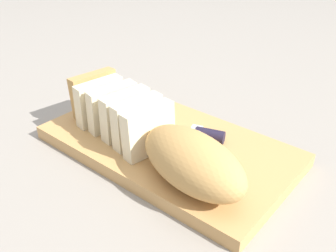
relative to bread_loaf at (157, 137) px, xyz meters
name	(u,v)px	position (x,y,z in m)	size (l,w,h in m)	color
ground_plane	(168,151)	(0.02, -0.06, -0.07)	(3.00, 3.00, 0.00)	gray
cutting_board	(168,146)	(0.02, -0.06, -0.06)	(0.46, 0.26, 0.03)	tan
bread_loaf	(157,137)	(0.00, 0.00, 0.00)	(0.42, 0.16, 0.09)	tan
bread_knife	(192,133)	(0.00, -0.09, -0.03)	(0.24, 0.11, 0.02)	silver
crumb_near_knife	(150,149)	(0.02, -0.01, -0.04)	(0.01, 0.01, 0.01)	#996633
crumb_near_loaf	(204,129)	(-0.01, -0.13, -0.04)	(0.00, 0.00, 0.00)	#996633
crumb_stray_left	(156,143)	(0.03, -0.03, -0.04)	(0.01, 0.01, 0.01)	#996633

